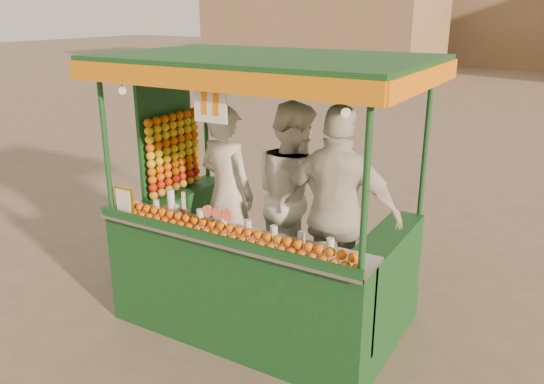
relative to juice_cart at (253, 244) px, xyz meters
The scene contains 6 objects.
ground 0.89m from the juice_cart, 12.70° to the left, with size 90.00×90.00×0.00m, color brown.
building_left 21.98m from the juice_cart, 113.43° to the left, with size 10.00×6.00×6.00m, color #966E55.
juice_cart is the anchor object (origin of this frame).
vendor_left 0.64m from the juice_cart, 151.97° to the left, with size 0.71×0.51×1.79m.
vendor_middle 0.61m from the juice_cart, 60.18° to the left, with size 1.15×1.10×1.87m.
vendor_right 0.93m from the juice_cart, ahead, with size 1.17×0.58×1.93m.
Camera 1 is at (2.27, -4.10, 2.98)m, focal length 35.99 mm.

